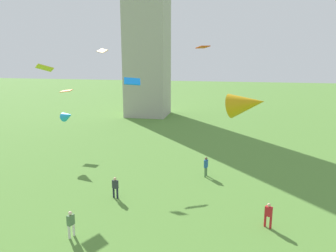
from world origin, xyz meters
The scene contains 11 objects.
person_0 centered at (-2.95, 16.38, 0.89)m, with size 0.47×0.37×1.58m.
person_1 centered at (7.39, 14.26, 0.88)m, with size 0.47×0.40×1.55m.
person_2 centered at (3.08, 21.90, 0.96)m, with size 0.32×0.52×1.70m.
person_3 centered at (-3.62, 11.04, 0.89)m, with size 0.35×0.47×1.58m.
kite_flying_0 centered at (-4.00, 24.39, 7.71)m, with size 1.67×1.39×0.71m.
kite_flying_1 centered at (-7.51, 26.18, 10.45)m, with size 1.17×1.00×0.47m.
kite_flying_2 centered at (-10.19, 20.33, 9.04)m, with size 1.53×1.40×0.75m.
kite_flying_3 centered at (-10.35, 23.88, 4.36)m, with size 1.73×1.46×1.24m.
kite_flying_4 centered at (5.72, 12.39, 7.71)m, with size 2.32×1.90×1.61m.
kite_flying_5 centered at (2.99, 17.48, 10.59)m, with size 1.04×1.14×0.18m.
kite_flying_6 centered at (-13.14, 29.11, 6.13)m, with size 1.28×0.90×0.30m.
Camera 1 is at (4.96, -4.31, 10.16)m, focal length 34.89 mm.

